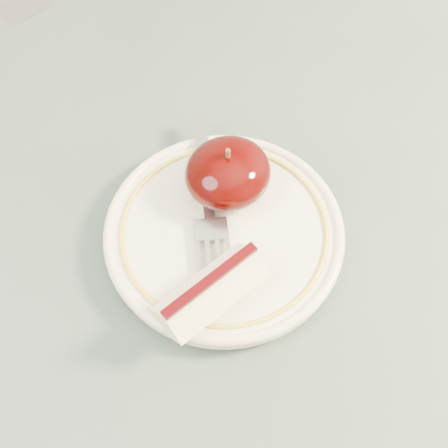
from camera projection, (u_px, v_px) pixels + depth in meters
table at (275, 410)px, 0.53m from camera, size 0.90×0.90×0.75m
plate at (224, 233)px, 0.50m from camera, size 0.19×0.19×0.02m
apple_half at (228, 173)px, 0.50m from camera, size 0.07×0.07×0.05m
apple_wedge at (211, 291)px, 0.45m from camera, size 0.08×0.04×0.04m
fork at (207, 195)px, 0.51m from camera, size 0.11×0.15×0.00m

